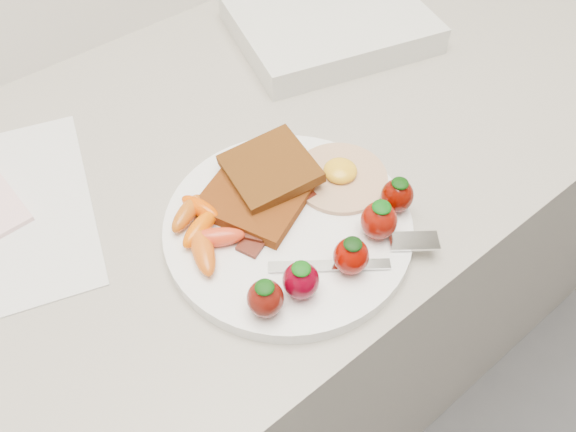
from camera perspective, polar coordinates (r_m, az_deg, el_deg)
counter at (r=1.06m, az=-6.16°, el=-12.03°), size 2.00×0.60×0.90m
plate at (r=0.61m, az=-0.00°, el=-1.10°), size 0.27×0.27×0.02m
toast_lower at (r=0.62m, az=-3.20°, el=2.16°), size 0.14×0.14×0.01m
toast_upper at (r=0.63m, az=-1.84°, el=4.83°), size 0.11×0.11×0.02m
fried_egg at (r=0.65m, az=5.33°, el=4.11°), size 0.11×0.11×0.02m
bacon_strips at (r=0.61m, az=-1.89°, el=0.42°), size 0.11×0.09×0.01m
baby_carrots at (r=0.59m, az=-8.75°, el=-1.36°), size 0.07×0.11×0.02m
strawberries at (r=0.56m, az=5.57°, el=-3.14°), size 0.22×0.06×0.05m
fork at (r=0.58m, az=8.18°, el=-3.86°), size 0.17×0.10×0.00m
appliance at (r=0.89m, az=4.25°, el=18.91°), size 0.32×0.28×0.04m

